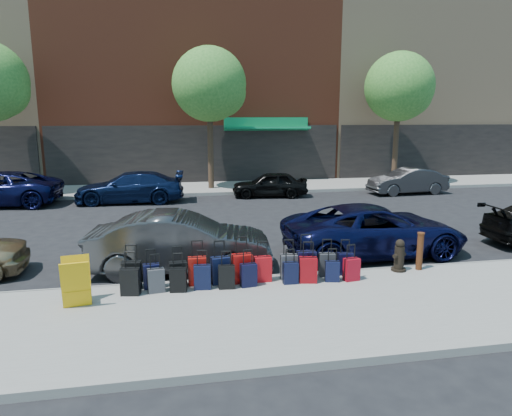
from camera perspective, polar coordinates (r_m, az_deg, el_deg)
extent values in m
plane|color=black|center=(15.23, -4.32, -3.45)|extent=(120.00, 120.00, 0.00)
cube|color=gray|center=(9.13, 0.29, -13.29)|extent=(60.00, 4.00, 0.15)
cube|color=gray|center=(24.99, -6.85, 2.49)|extent=(60.00, 4.00, 0.15)
cube|color=gray|center=(10.97, -1.72, -8.96)|extent=(60.00, 0.08, 0.15)
cube|color=gray|center=(23.00, -6.51, 1.73)|extent=(60.00, 0.08, 0.15)
cube|color=maroon|center=(33.26, -8.27, 21.82)|extent=(17.00, 12.00, 20.00)
cube|color=black|center=(26.73, -7.21, 6.56)|extent=(16.66, 0.15, 3.40)
cube|color=#0C7142|center=(26.84, 1.43, 9.87)|extent=(5.00, 0.91, 0.27)
cube|color=#0C7142|center=(27.13, 1.30, 10.63)|extent=(5.00, 0.10, 0.60)
cube|color=tan|center=(37.43, 18.56, 18.63)|extent=(15.00, 12.00, 18.00)
cube|color=black|center=(31.95, 22.98, 6.52)|extent=(14.70, 0.15, 3.40)
sphere|color=#2D6E24|center=(25.42, -29.28, 12.77)|extent=(2.58, 2.58, 2.58)
cylinder|color=black|center=(24.27, -5.72, 8.13)|extent=(0.30, 0.30, 4.80)
sphere|color=#2D6E24|center=(24.29, -5.86, 15.14)|extent=(3.80, 3.80, 3.80)
sphere|color=#2D6E24|center=(24.33, -4.39, 14.26)|extent=(2.58, 2.58, 2.58)
cylinder|color=black|center=(27.26, 17.08, 8.04)|extent=(0.30, 0.30, 4.80)
sphere|color=#2D6E24|center=(27.27, 17.45, 14.27)|extent=(3.80, 3.80, 3.80)
sphere|color=#2D6E24|center=(27.53, 18.54, 13.38)|extent=(2.58, 2.58, 2.58)
cube|color=black|center=(10.50, -15.26, -8.09)|extent=(0.43, 0.26, 0.62)
cylinder|color=black|center=(10.31, -15.45, -4.59)|extent=(0.23, 0.05, 0.03)
cube|color=black|center=(10.43, -12.90, -8.30)|extent=(0.39, 0.25, 0.55)
cylinder|color=black|center=(10.25, -13.05, -5.18)|extent=(0.21, 0.06, 0.03)
cube|color=black|center=(10.40, -9.71, -8.17)|extent=(0.40, 0.24, 0.57)
cylinder|color=black|center=(10.21, -9.82, -4.89)|extent=(0.22, 0.05, 0.03)
cube|color=#9A0F09|center=(10.45, -7.30, -7.81)|extent=(0.43, 0.24, 0.64)
cylinder|color=black|center=(10.25, -7.39, -4.17)|extent=(0.24, 0.04, 0.03)
cube|color=black|center=(10.47, -4.48, -7.77)|extent=(0.44, 0.29, 0.62)
cylinder|color=black|center=(10.27, -4.54, -4.24)|extent=(0.23, 0.07, 0.03)
cube|color=#980B09|center=(10.50, -1.72, -7.54)|extent=(0.47, 0.29, 0.66)
cylinder|color=black|center=(10.29, -1.75, -3.75)|extent=(0.25, 0.06, 0.03)
cube|color=#B30B12|center=(10.58, 0.86, -7.64)|extent=(0.39, 0.21, 0.58)
cylinder|color=black|center=(10.39, 0.87, -4.35)|extent=(0.22, 0.03, 0.03)
cube|color=#404045|center=(10.76, 4.12, -7.34)|extent=(0.40, 0.24, 0.58)
cylinder|color=black|center=(10.57, 4.16, -4.09)|extent=(0.22, 0.05, 0.03)
cube|color=black|center=(10.82, 6.30, -7.07)|extent=(0.45, 0.26, 0.65)
cylinder|color=black|center=(10.62, 6.38, -3.44)|extent=(0.25, 0.05, 0.03)
cube|color=#323237|center=(11.05, 8.84, -7.00)|extent=(0.40, 0.26, 0.55)
cylinder|color=black|center=(10.88, 8.94, -4.00)|extent=(0.21, 0.06, 0.03)
cube|color=black|center=(11.23, 11.07, -6.85)|extent=(0.37, 0.23, 0.53)
cylinder|color=black|center=(11.06, 11.18, -4.02)|extent=(0.20, 0.05, 0.03)
cube|color=black|center=(10.16, -15.43, -8.86)|extent=(0.43, 0.29, 0.58)
cylinder|color=black|center=(9.97, -15.63, -5.45)|extent=(0.22, 0.07, 0.03)
cube|color=#36363B|center=(10.18, -12.38, -8.85)|extent=(0.38, 0.26, 0.52)
cylinder|color=black|center=(10.01, -12.52, -5.79)|extent=(0.20, 0.06, 0.03)
cube|color=black|center=(10.13, -9.69, -8.84)|extent=(0.38, 0.25, 0.53)
cylinder|color=black|center=(9.95, -9.80, -5.73)|extent=(0.20, 0.06, 0.03)
cube|color=black|center=(10.20, -6.72, -8.57)|extent=(0.38, 0.24, 0.54)
cylinder|color=black|center=(10.01, -6.80, -5.41)|extent=(0.21, 0.05, 0.03)
cube|color=black|center=(10.19, -3.70, -8.60)|extent=(0.37, 0.23, 0.52)
cylinder|color=black|center=(10.01, -3.74, -5.54)|extent=(0.20, 0.05, 0.03)
cube|color=black|center=(10.28, -0.94, -8.39)|extent=(0.38, 0.25, 0.52)
cylinder|color=black|center=(10.11, -0.95, -5.36)|extent=(0.20, 0.06, 0.03)
cube|color=black|center=(10.48, 4.33, -8.10)|extent=(0.34, 0.20, 0.49)
cylinder|color=black|center=(10.32, 4.38, -5.27)|extent=(0.19, 0.03, 0.03)
cube|color=maroon|center=(10.58, 6.52, -7.70)|extent=(0.43, 0.30, 0.59)
cylinder|color=black|center=(10.39, 6.60, -4.36)|extent=(0.22, 0.07, 0.03)
cube|color=black|center=(10.73, 9.50, -7.81)|extent=(0.35, 0.25, 0.48)
cylinder|color=black|center=(10.58, 9.59, -5.16)|extent=(0.18, 0.07, 0.03)
cube|color=maroon|center=(10.87, 11.85, -7.52)|extent=(0.38, 0.26, 0.52)
cylinder|color=black|center=(10.70, 11.98, -4.62)|extent=(0.20, 0.06, 0.03)
cylinder|color=black|center=(11.89, 17.38, -7.33)|extent=(0.36, 0.36, 0.06)
cylinder|color=black|center=(11.79, 17.46, -5.91)|extent=(0.24, 0.24, 0.56)
sphere|color=black|center=(11.70, 17.57, -4.27)|extent=(0.22, 0.22, 0.22)
cylinder|color=black|center=(11.78, 17.48, -5.63)|extent=(0.40, 0.26, 0.10)
cylinder|color=#38190C|center=(12.01, 19.79, -5.14)|extent=(0.15, 0.15, 0.92)
cylinder|color=#38190C|center=(11.89, 19.94, -3.01)|extent=(0.17, 0.17, 0.04)
cube|color=#DBA30C|center=(9.73, -21.61, -8.93)|extent=(0.57, 0.32, 0.97)
cube|color=#DBA30C|center=(10.06, -21.54, -8.26)|extent=(0.57, 0.32, 0.97)
cube|color=#DBA30C|center=(9.95, -21.51, -9.39)|extent=(0.59, 0.43, 0.02)
imported|color=#363739|center=(11.68, -9.44, -4.33)|extent=(4.74, 2.14, 1.51)
imported|color=#0B0E34|center=(13.41, 14.58, -2.67)|extent=(5.28, 2.60, 1.44)
imported|color=#0C1737|center=(21.69, -15.49, 2.51)|extent=(4.96, 2.20, 1.42)
imported|color=black|center=(22.44, 1.74, 2.98)|extent=(3.83, 1.94, 1.25)
imported|color=#323234|center=(24.55, 18.40, 3.21)|extent=(4.06, 1.61, 1.31)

